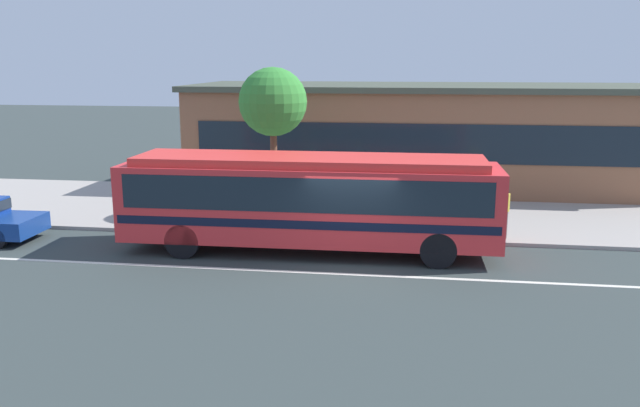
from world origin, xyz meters
TOP-DOWN VIEW (x-y plane):
  - ground_plane at (0.00, 0.00)m, footprint 120.00×120.00m
  - sidewalk_slab at (0.00, 6.51)m, footprint 60.00×8.00m
  - lane_stripe_center at (0.00, -0.80)m, footprint 56.00×0.16m
  - transit_bus at (-1.33, 1.16)m, footprint 10.95×2.66m
  - pedestrian_waiting_near_sign at (-2.99, 4.39)m, footprint 0.47×0.47m
  - pedestrian_walking_along_curb at (-0.90, 4.45)m, footprint 0.41×0.41m
  - pedestrian_standing_by_tree at (4.47, 3.09)m, footprint 0.47×0.47m
  - bus_stop_sign at (3.29, 2.98)m, footprint 0.08×0.44m
  - street_tree_near_stop at (-3.28, 5.34)m, footprint 2.40×2.40m
  - station_building at (1.94, 12.05)m, footprint 20.13×7.18m

SIDE VIEW (x-z plane):
  - ground_plane at x=0.00m, z-range 0.00..0.00m
  - lane_stripe_center at x=0.00m, z-range 0.00..0.01m
  - sidewalk_slab at x=0.00m, z-range 0.00..0.12m
  - pedestrian_standing_by_tree at x=4.47m, z-range 0.26..1.88m
  - pedestrian_waiting_near_sign at x=-2.99m, z-range 0.27..1.97m
  - pedestrian_walking_along_curb at x=-0.90m, z-range 0.27..2.00m
  - transit_bus at x=-1.33m, z-range 0.23..3.08m
  - bus_stop_sign at x=3.29m, z-range 0.46..2.88m
  - station_building at x=1.94m, z-range 0.01..4.52m
  - street_tree_near_stop at x=-3.28m, z-range 1.49..6.70m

